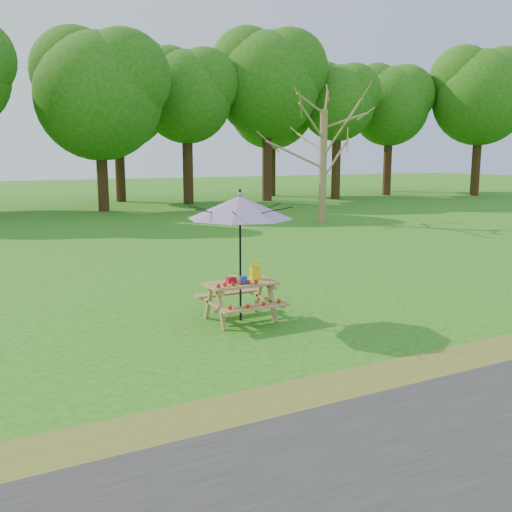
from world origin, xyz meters
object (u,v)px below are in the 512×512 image
picnic_table (241,302)px  patio_umbrella (240,207)px  bare_tree (325,61)px  flower_bucket (255,266)px

picnic_table → patio_umbrella: bearing=84.8°
bare_tree → flower_bucket: (-8.91, -11.01, -5.61)m
patio_umbrella → flower_bucket: 1.12m
bare_tree → flower_bucket: bare_tree is taller
patio_umbrella → flower_bucket: size_ratio=5.39×
bare_tree → patio_umbrella: bare_tree is taller
bare_tree → picnic_table: 15.75m
patio_umbrella → flower_bucket: patio_umbrella is taller
bare_tree → picnic_table: (-9.26, -11.14, -6.17)m
picnic_table → bare_tree: bearing=50.3°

